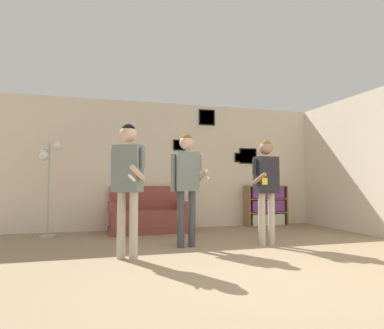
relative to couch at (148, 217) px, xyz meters
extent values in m
plane|color=#937A5B|center=(0.78, -3.81, -0.30)|extent=(20.00, 20.00, 0.00)
cube|color=beige|center=(0.78, 0.42, 1.05)|extent=(8.63, 0.06, 2.70)
cube|color=black|center=(2.15, 0.37, 1.25)|extent=(0.23, 0.02, 0.21)
cube|color=beige|center=(2.15, 0.37, 1.25)|extent=(0.19, 0.01, 0.17)
cube|color=black|center=(2.37, 0.37, 1.29)|extent=(0.42, 0.02, 0.36)
cube|color=gray|center=(2.37, 0.37, 1.29)|extent=(0.38, 0.01, 0.31)
cube|color=black|center=(0.74, 0.37, 1.50)|extent=(0.28, 0.02, 0.23)
cube|color=beige|center=(0.74, 0.37, 1.50)|extent=(0.23, 0.01, 0.19)
cube|color=black|center=(1.37, 0.37, 2.14)|extent=(0.37, 0.02, 0.35)
cube|color=gray|center=(1.37, 0.37, 2.14)|extent=(0.33, 0.01, 0.31)
cube|color=beige|center=(3.92, -1.71, 1.05)|extent=(0.06, 6.60, 2.70)
cube|color=brown|center=(0.00, -0.05, -0.25)|extent=(1.54, 0.80, 0.10)
cube|color=brown|center=(0.00, -0.05, -0.04)|extent=(1.48, 0.74, 0.32)
cube|color=brown|center=(0.00, 0.28, 0.36)|extent=(1.48, 0.14, 0.48)
cube|color=brown|center=(-0.71, -0.05, 0.21)|extent=(0.12, 0.74, 0.18)
cube|color=brown|center=(0.71, -0.05, 0.21)|extent=(0.12, 0.74, 0.18)
cube|color=olive|center=(2.25, 0.20, 0.16)|extent=(0.02, 0.30, 0.91)
cube|color=olive|center=(3.19, 0.20, 0.16)|extent=(0.02, 0.30, 0.91)
cube|color=olive|center=(2.72, 0.34, 0.16)|extent=(0.96, 0.01, 0.91)
cube|color=olive|center=(2.72, 0.20, -0.28)|extent=(0.91, 0.30, 0.02)
cube|color=olive|center=(2.72, 0.20, 0.60)|extent=(0.91, 0.30, 0.02)
cube|color=olive|center=(2.72, 0.20, 0.01)|extent=(0.91, 0.30, 0.02)
cube|color=olive|center=(2.72, 0.20, 0.31)|extent=(0.91, 0.30, 0.02)
cube|color=beige|center=(2.72, 0.19, -0.15)|extent=(0.78, 0.26, 0.25)
cube|color=#7F3889|center=(2.72, 0.19, 0.16)|extent=(0.78, 0.26, 0.25)
cube|color=#7F3889|center=(2.72, 0.19, 0.46)|extent=(0.78, 0.26, 0.25)
cylinder|color=#ADA89E|center=(-1.84, -0.15, -0.28)|extent=(0.28, 0.28, 0.03)
cylinder|color=#ADA89E|center=(-1.84, -0.15, 0.58)|extent=(0.03, 0.03, 1.68)
cylinder|color=#ADA89E|center=(-1.77, -0.15, 1.39)|extent=(0.02, 0.16, 0.02)
sphere|color=white|center=(-1.70, -0.15, 1.36)|extent=(0.17, 0.17, 0.17)
cylinder|color=#ADA89E|center=(-1.88, -0.09, 1.29)|extent=(0.15, 0.09, 0.02)
sphere|color=white|center=(-1.91, -0.03, 1.26)|extent=(0.17, 0.17, 0.17)
cylinder|color=#ADA89E|center=(-1.88, -0.21, 1.19)|extent=(0.15, 0.09, 0.02)
sphere|color=white|center=(-1.91, -0.27, 1.16)|extent=(0.17, 0.17, 0.17)
cylinder|color=#B7AD99|center=(-0.70, -2.29, 0.13)|extent=(0.11, 0.11, 0.86)
cylinder|color=#B7AD99|center=(-0.55, -2.40, 0.13)|extent=(0.11, 0.11, 0.86)
cube|color=slate|center=(-0.63, -2.35, 0.87)|extent=(0.41, 0.37, 0.61)
sphere|color=#D1A889|center=(-0.63, -2.35, 1.32)|extent=(0.22, 0.22, 0.22)
sphere|color=black|center=(-0.63, -2.35, 1.35)|extent=(0.19, 0.19, 0.19)
cylinder|color=slate|center=(-0.45, -2.47, 1.00)|extent=(0.07, 0.07, 0.26)
cylinder|color=#D1A889|center=(-0.53, -2.58, 0.81)|extent=(0.23, 0.29, 0.19)
cylinder|color=white|center=(-0.62, -2.70, 0.74)|extent=(0.11, 0.14, 0.09)
cylinder|color=slate|center=(-0.80, -2.22, 0.84)|extent=(0.07, 0.07, 0.57)
cylinder|color=#3D4247|center=(0.22, -1.77, 0.13)|extent=(0.11, 0.11, 0.85)
cylinder|color=#3D4247|center=(0.40, -1.76, 0.13)|extent=(0.11, 0.11, 0.85)
cube|color=slate|center=(0.31, -1.76, 0.85)|extent=(0.37, 0.23, 0.60)
sphere|color=#D1A889|center=(0.31, -1.76, 1.30)|extent=(0.22, 0.22, 0.22)
sphere|color=brown|center=(0.31, -1.76, 1.34)|extent=(0.19, 0.19, 0.19)
cylinder|color=slate|center=(0.53, -1.75, 0.99)|extent=(0.07, 0.07, 0.25)
cylinder|color=#D1A889|center=(0.54, -1.89, 0.79)|extent=(0.09, 0.31, 0.19)
cylinder|color=white|center=(0.55, -2.03, 0.73)|extent=(0.05, 0.14, 0.09)
cylinder|color=slate|center=(0.10, -1.78, 0.83)|extent=(0.07, 0.07, 0.57)
cylinder|color=#B7AD99|center=(1.48, -1.97, 0.11)|extent=(0.11, 0.11, 0.81)
cylinder|color=#B7AD99|center=(1.66, -1.95, 0.11)|extent=(0.11, 0.11, 0.81)
cube|color=#232328|center=(1.57, -1.96, 0.80)|extent=(0.38, 0.24, 0.58)
sphere|color=#997051|center=(1.57, -1.96, 1.23)|extent=(0.21, 0.21, 0.21)
sphere|color=brown|center=(1.57, -1.96, 1.27)|extent=(0.18, 0.18, 0.18)
cylinder|color=#232328|center=(1.78, -1.93, 0.78)|extent=(0.07, 0.07, 0.54)
cylinder|color=#232328|center=(1.36, -1.99, 0.93)|extent=(0.07, 0.07, 0.24)
cylinder|color=#997051|center=(1.37, -2.12, 0.75)|extent=(0.10, 0.30, 0.18)
cylinder|color=yellow|center=(1.39, -2.25, 0.70)|extent=(0.08, 0.08, 0.10)
cylinder|color=black|center=(-0.61, -0.72, -0.21)|extent=(0.06, 0.06, 0.17)
cylinder|color=black|center=(-0.61, -0.72, -0.09)|extent=(0.03, 0.03, 0.07)
cylinder|color=red|center=(2.75, 0.20, 0.66)|extent=(0.08, 0.08, 0.09)
camera|label=1|loc=(-1.05, -6.83, 0.69)|focal=32.00mm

